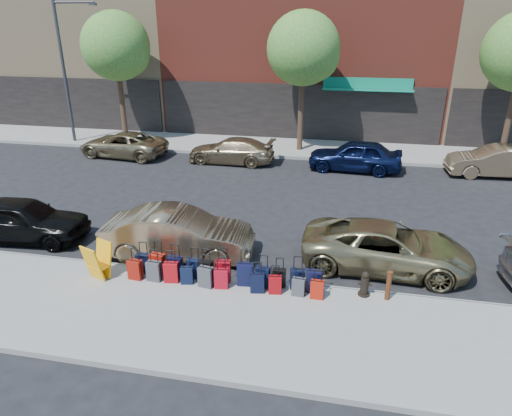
% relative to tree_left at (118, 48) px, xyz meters
% --- Properties ---
extents(ground, '(120.00, 120.00, 0.00)m').
position_rel_tree_left_xyz_m(ground, '(9.86, -9.50, -5.41)').
color(ground, black).
rests_on(ground, ground).
extents(sidewalk_near, '(60.00, 4.00, 0.15)m').
position_rel_tree_left_xyz_m(sidewalk_near, '(9.86, -16.00, -5.34)').
color(sidewalk_near, gray).
rests_on(sidewalk_near, ground).
extents(sidewalk_far, '(60.00, 4.00, 0.15)m').
position_rel_tree_left_xyz_m(sidewalk_far, '(9.86, 0.50, -5.34)').
color(sidewalk_far, gray).
rests_on(sidewalk_far, ground).
extents(curb_near, '(60.00, 0.08, 0.15)m').
position_rel_tree_left_xyz_m(curb_near, '(9.86, -13.98, -5.34)').
color(curb_near, gray).
rests_on(curb_near, ground).
extents(curb_far, '(60.00, 0.08, 0.15)m').
position_rel_tree_left_xyz_m(curb_far, '(9.86, -1.52, -5.34)').
color(curb_far, gray).
rests_on(curb_far, ground).
extents(building_left, '(15.00, 12.12, 16.00)m').
position_rel_tree_left_xyz_m(building_left, '(-6.14, 8.48, 2.57)').
color(building_left, tan).
rests_on(building_left, ground).
extents(tree_left, '(3.80, 3.80, 7.27)m').
position_rel_tree_left_xyz_m(tree_left, '(0.00, 0.00, 0.00)').
color(tree_left, black).
rests_on(tree_left, sidewalk_far).
extents(tree_center, '(3.80, 3.80, 7.27)m').
position_rel_tree_left_xyz_m(tree_center, '(10.50, 0.00, 0.00)').
color(tree_center, black).
rests_on(tree_center, sidewalk_far).
extents(streetlight, '(2.59, 0.18, 8.00)m').
position_rel_tree_left_xyz_m(streetlight, '(-2.94, -0.70, -0.75)').
color(streetlight, '#333338').
rests_on(streetlight, sidewalk_far).
extents(suitcase_front_0, '(0.40, 0.23, 0.95)m').
position_rel_tree_left_xyz_m(suitcase_front_0, '(7.40, -14.27, -4.96)').
color(suitcase_front_0, black).
rests_on(suitcase_front_0, sidewalk_near).
extents(suitcase_front_1, '(0.46, 0.31, 1.03)m').
position_rel_tree_left_xyz_m(suitcase_front_1, '(7.85, -14.28, -4.94)').
color(suitcase_front_1, '#A6160A').
rests_on(suitcase_front_1, sidewalk_near).
extents(suitcase_front_2, '(0.43, 0.26, 1.01)m').
position_rel_tree_left_xyz_m(suitcase_front_2, '(8.39, -14.33, -4.95)').
color(suitcase_front_2, black).
rests_on(suitcase_front_2, sidewalk_near).
extents(suitcase_front_3, '(0.41, 0.26, 0.94)m').
position_rel_tree_left_xyz_m(suitcase_front_3, '(8.93, -14.27, -4.97)').
color(suitcase_front_3, black).
rests_on(suitcase_front_3, sidewalk_near).
extents(suitcase_front_4, '(0.42, 0.27, 0.96)m').
position_rel_tree_left_xyz_m(suitcase_front_4, '(9.29, -14.32, -4.96)').
color(suitcase_front_4, black).
rests_on(suitcase_front_4, sidewalk_near).
extents(suitcase_front_5, '(0.45, 0.29, 1.01)m').
position_rel_tree_left_xyz_m(suitcase_front_5, '(9.78, -14.29, -4.94)').
color(suitcase_front_5, maroon).
rests_on(suitcase_front_5, sidewalk_near).
extents(suitcase_front_6, '(0.46, 0.28, 1.06)m').
position_rel_tree_left_xyz_m(suitcase_front_6, '(10.43, -14.35, -4.93)').
color(suitcase_front_6, black).
rests_on(suitcase_front_6, sidewalk_near).
extents(suitcase_front_7, '(0.42, 0.27, 0.95)m').
position_rel_tree_left_xyz_m(suitcase_front_7, '(10.92, -14.34, -4.96)').
color(suitcase_front_7, black).
rests_on(suitcase_front_7, sidewalk_near).
extents(suitcase_front_8, '(0.36, 0.21, 0.86)m').
position_rel_tree_left_xyz_m(suitcase_front_8, '(11.36, -14.25, -4.99)').
color(suitcase_front_8, black).
rests_on(suitcase_front_8, sidewalk_near).
extents(suitcase_front_9, '(0.43, 0.28, 0.96)m').
position_rel_tree_left_xyz_m(suitcase_front_9, '(11.87, -14.26, -4.96)').
color(suitcase_front_9, black).
rests_on(suitcase_front_9, sidewalk_near).
extents(suitcase_front_10, '(0.43, 0.27, 1.00)m').
position_rel_tree_left_xyz_m(suitcase_front_10, '(12.32, -14.30, -4.95)').
color(suitcase_front_10, black).
rests_on(suitcase_front_10, sidewalk_near).
extents(suitcase_back_0, '(0.41, 0.27, 0.93)m').
position_rel_tree_left_xyz_m(suitcase_back_0, '(7.31, -14.65, -4.97)').
color(suitcase_back_0, maroon).
rests_on(suitcase_back_0, sidewalk_near).
extents(suitcase_back_1, '(0.41, 0.25, 0.94)m').
position_rel_tree_left_xyz_m(suitcase_back_1, '(7.87, -14.63, -4.97)').
color(suitcase_back_1, '#3D3C42').
rests_on(suitcase_back_1, sidewalk_near).
extents(suitcase_back_2, '(0.43, 0.28, 0.95)m').
position_rel_tree_left_xyz_m(suitcase_back_2, '(8.37, -14.60, -4.97)').
color(suitcase_back_2, '#A90A11').
rests_on(suitcase_back_2, sidewalk_near).
extents(suitcase_back_3, '(0.37, 0.26, 0.81)m').
position_rel_tree_left_xyz_m(suitcase_back_3, '(8.82, -14.60, -5.01)').
color(suitcase_back_3, black).
rests_on(suitcase_back_3, sidewalk_near).
extents(suitcase_back_4, '(0.43, 0.30, 0.95)m').
position_rel_tree_left_xyz_m(suitcase_back_4, '(9.39, -14.65, -4.97)').
color(suitcase_back_4, '#3C3C41').
rests_on(suitcase_back_4, sidewalk_near).
extents(suitcase_back_5, '(0.40, 0.27, 0.90)m').
position_rel_tree_left_xyz_m(suitcase_back_5, '(9.82, -14.62, -4.98)').
color(suitcase_back_5, '#AB0B1B').
rests_on(suitcase_back_5, sidewalk_near).
extents(suitcase_back_7, '(0.40, 0.27, 0.88)m').
position_rel_tree_left_xyz_m(suitcase_back_7, '(10.83, -14.64, -4.99)').
color(suitcase_back_7, black).
rests_on(suitcase_back_7, sidewalk_near).
extents(suitcase_back_8, '(0.37, 0.25, 0.82)m').
position_rel_tree_left_xyz_m(suitcase_back_8, '(11.30, -14.60, -5.01)').
color(suitcase_back_8, maroon).
rests_on(suitcase_back_8, sidewalk_near).
extents(suitcase_back_9, '(0.36, 0.23, 0.81)m').
position_rel_tree_left_xyz_m(suitcase_back_9, '(11.93, -14.58, -5.01)').
color(suitcase_back_9, '#3F3F45').
rests_on(suitcase_back_9, sidewalk_near).
extents(suitcase_back_10, '(0.35, 0.21, 0.83)m').
position_rel_tree_left_xyz_m(suitcase_back_10, '(12.42, -14.62, -5.00)').
color(suitcase_back_10, '#AF1B0B').
rests_on(suitcase_back_10, sidewalk_near).
extents(fire_hydrant, '(0.35, 0.32, 0.70)m').
position_rel_tree_left_xyz_m(fire_hydrant, '(13.65, -14.23, -4.94)').
color(fire_hydrant, black).
rests_on(fire_hydrant, sidewalk_near).
extents(bollard, '(0.15, 0.15, 0.82)m').
position_rel_tree_left_xyz_m(bollard, '(14.25, -14.31, -4.84)').
color(bollard, '#38190C').
rests_on(bollard, sidewalk_near).
extents(display_rack, '(0.78, 0.82, 1.06)m').
position_rel_tree_left_xyz_m(display_rack, '(6.29, -14.80, -4.74)').
color(display_rack, '#FDAC0E').
rests_on(display_rack, sidewalk_near).
extents(car_near_0, '(4.47, 2.12, 1.48)m').
position_rel_tree_left_xyz_m(car_near_0, '(2.41, -12.80, -4.67)').
color(car_near_0, black).
rests_on(car_near_0, ground).
extents(car_near_1, '(4.80, 2.04, 1.54)m').
position_rel_tree_left_xyz_m(car_near_1, '(7.97, -12.88, -4.64)').
color(car_near_1, '#8E7657').
rests_on(car_near_1, ground).
extents(car_near_2, '(5.08, 2.54, 1.38)m').
position_rel_tree_left_xyz_m(car_near_2, '(14.30, -12.35, -4.72)').
color(car_near_2, '#8F8258').
rests_on(car_near_2, ground).
extents(car_far_0, '(4.96, 2.68, 1.32)m').
position_rel_tree_left_xyz_m(car_far_0, '(1.06, -2.76, -4.75)').
color(car_far_0, '#928059').
rests_on(car_far_0, ground).
extents(car_far_1, '(4.50, 1.93, 1.29)m').
position_rel_tree_left_xyz_m(car_far_1, '(7.10, -2.76, -4.77)').
color(car_far_1, '#957F5B').
rests_on(car_far_1, ground).
extents(car_far_2, '(4.59, 2.09, 1.53)m').
position_rel_tree_left_xyz_m(car_far_2, '(13.38, -2.86, -4.65)').
color(car_far_2, '#0C1334').
rests_on(car_far_2, ground).
extents(car_far_3, '(4.52, 1.81, 1.46)m').
position_rel_tree_left_xyz_m(car_far_3, '(19.93, -2.45, -4.68)').
color(car_far_3, '#8E7857').
rests_on(car_far_3, ground).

